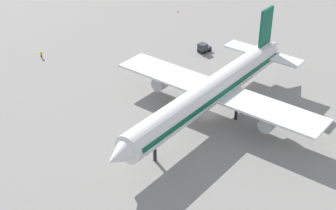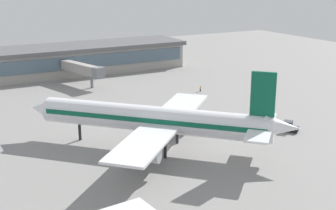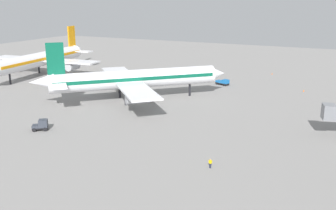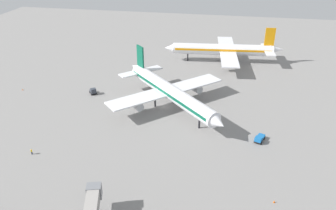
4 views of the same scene
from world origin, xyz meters
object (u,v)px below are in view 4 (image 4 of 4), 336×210
(airplane_taxiing, at_px, (224,49))
(safety_cone_near_gate, at_px, (23,89))
(ground_crew_worker, at_px, (32,152))
(baggage_tug, at_px, (93,91))
(pushback_tractor, at_px, (259,138))
(airplane_at_gate, at_px, (170,91))
(safety_cone_far_side, at_px, (274,202))

(airplane_taxiing, relative_size, safety_cone_near_gate, 90.17)
(ground_crew_worker, relative_size, safety_cone_near_gate, 2.78)
(baggage_tug, xyz_separation_m, pushback_tractor, (59.75, -20.93, -0.19))
(airplane_at_gate, height_order, airplane_taxiing, airplane_at_gate)
(airplane_at_gate, height_order, safety_cone_near_gate, airplane_at_gate)
(airplane_at_gate, distance_m, ground_crew_worker, 47.37)
(pushback_tractor, height_order, ground_crew_worker, pushback_tractor)
(airplane_taxiing, relative_size, safety_cone_far_side, 90.17)
(pushback_tractor, bearing_deg, safety_cone_far_side, 26.47)
(airplane_taxiing, xyz_separation_m, safety_cone_near_gate, (-74.31, -45.73, -5.68))
(airplane_taxiing, height_order, ground_crew_worker, airplane_taxiing)
(airplane_taxiing, distance_m, safety_cone_near_gate, 87.44)
(ground_crew_worker, height_order, safety_cone_far_side, ground_crew_worker)
(pushback_tractor, bearing_deg, airplane_at_gate, -96.87)
(baggage_tug, height_order, pushback_tractor, baggage_tug)
(baggage_tug, bearing_deg, safety_cone_far_side, 17.41)
(airplane_at_gate, distance_m, baggage_tug, 30.88)
(ground_crew_worker, distance_m, safety_cone_far_side, 64.35)
(ground_crew_worker, bearing_deg, pushback_tractor, -169.78)
(pushback_tractor, bearing_deg, airplane_taxiing, -146.73)
(airplane_at_gate, relative_size, safety_cone_far_side, 72.21)
(safety_cone_near_gate, bearing_deg, safety_cone_far_side, -26.01)
(baggage_tug, xyz_separation_m, safety_cone_near_gate, (-27.96, -1.98, -0.86))
(airplane_at_gate, relative_size, ground_crew_worker, 25.94)
(airplane_at_gate, distance_m, safety_cone_far_side, 52.15)
(safety_cone_far_side, bearing_deg, airplane_at_gate, 127.82)
(baggage_tug, xyz_separation_m, ground_crew_worker, (-2.12, -39.21, -0.31))
(safety_cone_near_gate, distance_m, safety_cone_far_side, 99.97)
(ground_crew_worker, distance_m, safety_cone_near_gate, 45.32)
(airplane_at_gate, relative_size, safety_cone_near_gate, 72.21)
(safety_cone_near_gate, height_order, safety_cone_far_side, same)
(airplane_at_gate, relative_size, pushback_tractor, 9.04)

